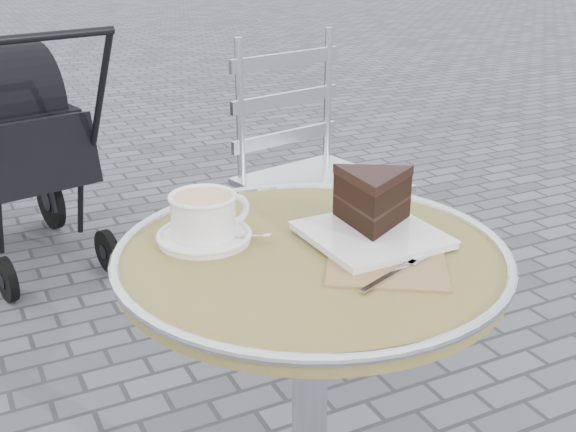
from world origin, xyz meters
name	(u,v)px	position (x,y,z in m)	size (l,w,h in m)	color
cafe_table	(311,330)	(0.00, 0.00, 0.57)	(0.72, 0.72, 0.74)	silver
cappuccino_set	(205,220)	(-0.15, 0.13, 0.77)	(0.19, 0.17, 0.09)	white
cake_plate_set	(373,207)	(0.14, 0.01, 0.79)	(0.29, 0.36, 0.12)	#967252
bistro_chair	(301,149)	(0.49, 0.98, 0.60)	(0.51, 0.51, 0.96)	silver
baby_stroller	(14,154)	(-0.31, 1.88, 0.44)	(0.61, 1.00, 0.97)	black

